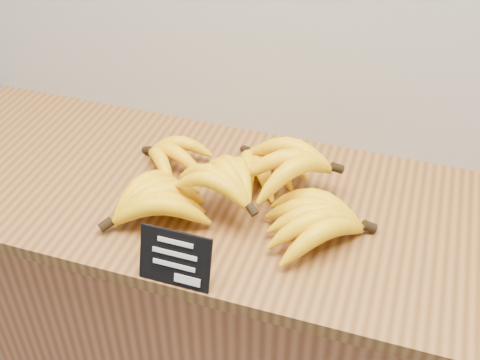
# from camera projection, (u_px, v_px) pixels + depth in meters

# --- Properties ---
(counter) EXTENTS (1.39, 0.50, 0.90)m
(counter) POSITION_uv_depth(u_px,v_px,m) (246.00, 341.00, 1.55)
(counter) COLOR #AC6237
(counter) RESTS_ON ground
(counter_top) EXTENTS (1.53, 0.54, 0.03)m
(counter_top) POSITION_uv_depth(u_px,v_px,m) (247.00, 205.00, 1.26)
(counter_top) COLOR brown
(counter_top) RESTS_ON counter
(chalkboard_sign) EXTENTS (0.13, 0.04, 0.10)m
(chalkboard_sign) POSITION_uv_depth(u_px,v_px,m) (175.00, 259.00, 1.05)
(chalkboard_sign) COLOR black
(chalkboard_sign) RESTS_ON counter_top
(banana_pile) EXTENTS (0.55, 0.37, 0.12)m
(banana_pile) POSITION_uv_depth(u_px,v_px,m) (240.00, 186.00, 1.21)
(banana_pile) COLOR yellow
(banana_pile) RESTS_ON counter_top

